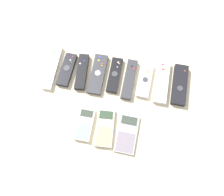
# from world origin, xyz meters

# --- Properties ---
(ground_plane) EXTENTS (3.00, 3.00, 0.00)m
(ground_plane) POSITION_xyz_m (0.00, 0.00, 0.00)
(ground_plane) COLOR beige
(remote_0) EXTENTS (0.04, 0.21, 0.02)m
(remote_0) POSITION_xyz_m (-0.29, 0.13, 0.01)
(remote_0) COLOR white
(remote_0) RESTS_ON ground_plane
(remote_1) EXTENTS (0.06, 0.16, 0.02)m
(remote_1) POSITION_xyz_m (-0.22, 0.13, 0.01)
(remote_1) COLOR black
(remote_1) RESTS_ON ground_plane
(remote_2) EXTENTS (0.06, 0.17, 0.02)m
(remote_2) POSITION_xyz_m (-0.15, 0.13, 0.01)
(remote_2) COLOR black
(remote_2) RESTS_ON ground_plane
(remote_3) EXTENTS (0.06, 0.19, 0.02)m
(remote_3) POSITION_xyz_m (-0.08, 0.13, 0.01)
(remote_3) COLOR #333338
(remote_3) RESTS_ON ground_plane
(remote_4) EXTENTS (0.05, 0.17, 0.02)m
(remote_4) POSITION_xyz_m (-0.01, 0.14, 0.01)
(remote_4) COLOR black
(remote_4) RESTS_ON ground_plane
(remote_5) EXTENTS (0.05, 0.19, 0.02)m
(remote_5) POSITION_xyz_m (0.06, 0.13, 0.01)
(remote_5) COLOR #333338
(remote_5) RESTS_ON ground_plane
(remote_6) EXTENTS (0.06, 0.16, 0.02)m
(remote_6) POSITION_xyz_m (0.13, 0.13, 0.01)
(remote_6) COLOR silver
(remote_6) RESTS_ON ground_plane
(remote_7) EXTENTS (0.06, 0.20, 0.02)m
(remote_7) POSITION_xyz_m (0.20, 0.14, 0.01)
(remote_7) COLOR silver
(remote_7) RESTS_ON ground_plane
(remote_8) EXTENTS (0.06, 0.19, 0.03)m
(remote_8) POSITION_xyz_m (0.28, 0.14, 0.01)
(remote_8) COLOR black
(remote_8) RESTS_ON ground_plane
(calculator_0) EXTENTS (0.07, 0.13, 0.02)m
(calculator_0) POSITION_xyz_m (-0.09, -0.10, 0.01)
(calculator_0) COLOR silver
(calculator_0) RESTS_ON ground_plane
(calculator_1) EXTENTS (0.08, 0.16, 0.02)m
(calculator_1) POSITION_xyz_m (-0.01, -0.10, 0.01)
(calculator_1) COLOR beige
(calculator_1) RESTS_ON ground_plane
(calculator_2) EXTENTS (0.09, 0.16, 0.01)m
(calculator_2) POSITION_xyz_m (0.08, -0.11, 0.01)
(calculator_2) COLOR #B2B2B7
(calculator_2) RESTS_ON ground_plane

